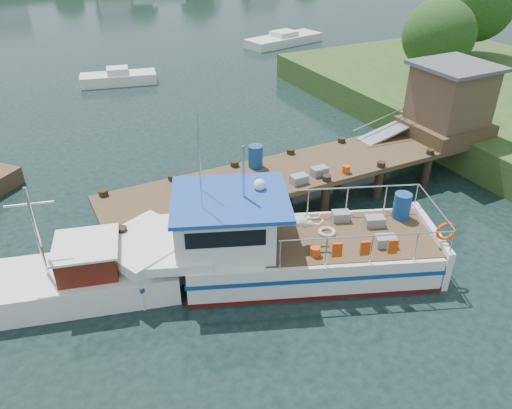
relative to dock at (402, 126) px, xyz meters
name	(u,v)px	position (x,y,z in m)	size (l,w,h in m)	color
ground_plane	(261,210)	(-6.51, -0.01, -2.24)	(160.00, 160.00, 0.00)	black
dock	(402,126)	(0.00, 0.00, 0.00)	(16.60, 3.00, 4.78)	#4A3523
lobster_boat	(268,246)	(-8.06, -3.40, -1.30)	(10.53, 6.24, 5.20)	silver
work_boat	(64,281)	(-13.95, -1.78, -1.64)	(7.15, 3.62, 3.76)	silver
moored_b	(119,78)	(-7.52, 18.25, -1.85)	(5.04, 2.66, 1.06)	silver
moored_c	(284,39)	(7.52, 22.83, -1.84)	(7.09, 3.60, 1.07)	silver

